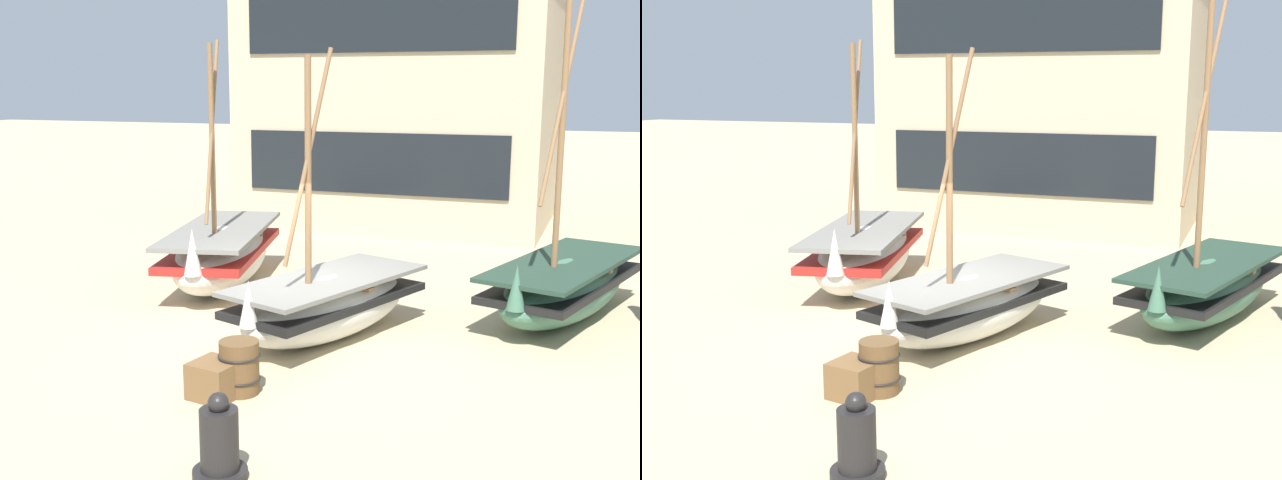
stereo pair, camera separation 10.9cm
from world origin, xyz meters
The scene contains 8 objects.
ground_plane centered at (0.00, 0.00, 0.00)m, with size 120.00×120.00×0.00m, color tan.
fishing_boat_near_left centered at (3.81, 2.69, 0.57)m, with size 2.60×4.44×5.65m.
fishing_boat_centre_large centered at (-2.69, 2.56, 0.65)m, with size 2.61×4.53×4.76m.
fishing_boat_far_right centered at (0.40, 0.25, 0.55)m, with size 2.53×3.86×4.48m.
capstan_winch centered at (0.98, -4.40, 0.37)m, with size 0.57×0.57×0.93m.
wooden_barrel centered at (0.15, -2.30, 0.35)m, with size 0.56×0.56×0.70m.
cargo_crate centered at (-0.07, -2.54, 0.24)m, with size 0.57×0.57×0.47m, color brown.
harbor_building_main centered at (-1.32, 11.54, 3.71)m, with size 8.51×6.80×7.39m.
Camera 2 is at (4.66, -10.85, 3.94)m, focal length 43.97 mm.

